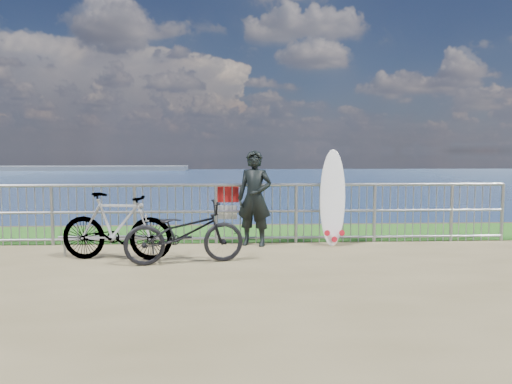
{
  "coord_description": "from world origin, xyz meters",
  "views": [
    {
      "loc": [
        -0.26,
        -7.66,
        1.73
      ],
      "look_at": [
        0.22,
        1.2,
        1.0
      ],
      "focal_mm": 35.0,
      "sensor_mm": 36.0,
      "label": 1
    }
  ],
  "objects": [
    {
      "name": "railing",
      "position": [
        0.01,
        1.6,
        0.58
      ],
      "size": [
        10.06,
        0.1,
        1.13
      ],
      "color": "gray",
      "rests_on": "ground"
    },
    {
      "name": "bike_rack",
      "position": [
        -2.24,
        0.59,
        0.28
      ],
      "size": [
        1.64,
        0.05,
        0.34
      ],
      "color": "gray",
      "rests_on": "ground"
    },
    {
      "name": "seascape",
      "position": [
        -43.75,
        147.49,
        -4.03
      ],
      "size": [
        260.0,
        260.0,
        5.0
      ],
      "color": "brown",
      "rests_on": "ground"
    },
    {
      "name": "surfer",
      "position": [
        0.21,
        1.38,
        0.87
      ],
      "size": [
        0.74,
        0.6,
        1.74
      ],
      "primitive_type": "imported",
      "rotation": [
        0.0,
        0.0,
        -0.33
      ],
      "color": "black",
      "rests_on": "ground"
    },
    {
      "name": "surfboard",
      "position": [
        1.65,
        1.37,
        0.82
      ],
      "size": [
        0.54,
        0.5,
        1.78
      ],
      "color": "white",
      "rests_on": "ground"
    },
    {
      "name": "grass_strip",
      "position": [
        0.0,
        2.7,
        0.01
      ],
      "size": [
        120.0,
        120.0,
        0.0
      ],
      "primitive_type": "plane",
      "color": "#205A18",
      "rests_on": "ground"
    },
    {
      "name": "bicycle_far",
      "position": [
        -2.04,
        0.28,
        0.54
      ],
      "size": [
        1.85,
        0.76,
        1.08
      ],
      "primitive_type": "imported",
      "rotation": [
        0.0,
        0.0,
        1.43
      ],
      "color": "black",
      "rests_on": "ground"
    },
    {
      "name": "bicycle_near",
      "position": [
        -0.95,
        -0.03,
        0.48
      ],
      "size": [
        1.92,
        0.98,
        0.96
      ],
      "primitive_type": "imported",
      "rotation": [
        0.0,
        0.0,
        1.77
      ],
      "color": "black",
      "rests_on": "ground"
    }
  ]
}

